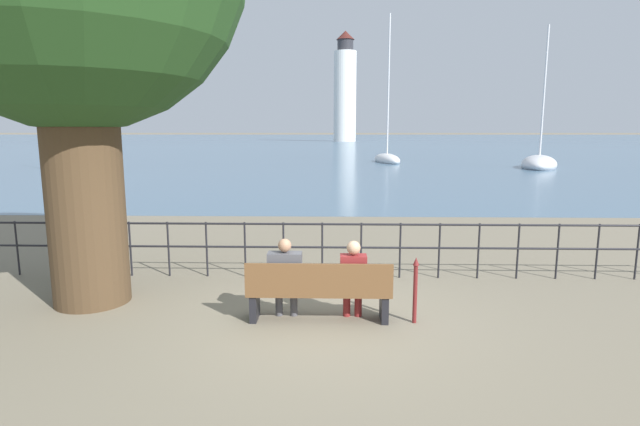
{
  "coord_description": "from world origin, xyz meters",
  "views": [
    {
      "loc": [
        0.19,
        -6.98,
        2.75
      ],
      "look_at": [
        0.0,
        0.5,
        1.51
      ],
      "focal_mm": 28.0,
      "sensor_mm": 36.0,
      "label": 1
    }
  ],
  "objects": [
    {
      "name": "ground_plane",
      "position": [
        0.0,
        0.0,
        0.0
      ],
      "size": [
        1000.0,
        1000.0,
        0.0
      ],
      "primitive_type": "plane",
      "color": "#7A705B"
    },
    {
      "name": "harbor_water",
      "position": [
        0.0,
        158.84,
        0.0
      ],
      "size": [
        600.0,
        300.0,
        0.01
      ],
      "color": "slate",
      "rests_on": "ground_plane"
    },
    {
      "name": "park_bench",
      "position": [
        0.0,
        -0.07,
        0.44
      ],
      "size": [
        2.1,
        0.45,
        0.9
      ],
      "color": "brown",
      "rests_on": "ground_plane"
    },
    {
      "name": "seated_person_left",
      "position": [
        -0.49,
        0.01,
        0.67
      ],
      "size": [
        0.49,
        0.35,
        1.21
      ],
      "color": "#4C4C51",
      "rests_on": "ground_plane"
    },
    {
      "name": "seated_person_right",
      "position": [
        0.49,
        0.02,
        0.65
      ],
      "size": [
        0.38,
        0.35,
        1.19
      ],
      "color": "maroon",
      "rests_on": "ground_plane"
    },
    {
      "name": "promenade_railing",
      "position": [
        -0.0,
        2.15,
        0.69
      ],
      "size": [
        14.62,
        0.04,
        1.05
      ],
      "color": "black",
      "rests_on": "ground_plane"
    },
    {
      "name": "closed_umbrella",
      "position": [
        1.38,
        -0.09,
        0.54
      ],
      "size": [
        0.09,
        0.09,
        0.97
      ],
      "color": "maroon",
      "rests_on": "ground_plane"
    },
    {
      "name": "sailboat_0",
      "position": [
        4.84,
        36.22,
        0.37
      ],
      "size": [
        2.59,
        5.48,
        12.57
      ],
      "rotation": [
        0.0,
        0.0,
        0.19
      ],
      "color": "white",
      "rests_on": "ground_plane"
    },
    {
      "name": "sailboat_1",
      "position": [
        15.34,
        30.11,
        0.32
      ],
      "size": [
        4.36,
        6.21,
        10.5
      ],
      "rotation": [
        0.0,
        0.0,
        -0.38
      ],
      "color": "silver",
      "rests_on": "ground_plane"
    },
    {
      "name": "sailboat_2",
      "position": [
        -13.62,
        21.41,
        0.35
      ],
      "size": [
        3.44,
        6.85,
        12.25
      ],
      "rotation": [
        0.0,
        0.0,
        0.2
      ],
      "color": "white",
      "rests_on": "ground_plane"
    },
    {
      "name": "harbor_lighthouse",
      "position": [
        3.07,
        117.84,
        12.21
      ],
      "size": [
        5.45,
        5.45,
        26.25
      ],
      "color": "white",
      "rests_on": "ground_plane"
    }
  ]
}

